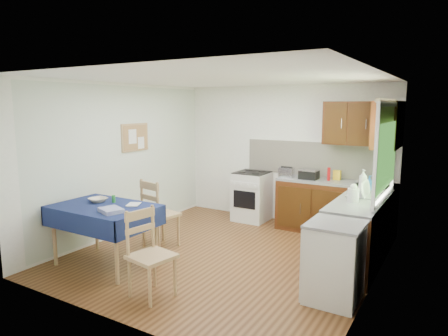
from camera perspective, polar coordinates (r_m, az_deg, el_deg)
The scene contains 33 objects.
floor at distance 5.89m, azimuth 0.29°, elevation -12.33°, with size 4.20×4.20×0.00m, color #492913.
ceiling at distance 5.50m, azimuth 0.31°, elevation 12.73°, with size 4.00×4.20×0.02m, color white.
wall_back at distance 7.43m, azimuth 8.56°, elevation 1.98°, with size 4.00×0.02×2.50m, color white.
wall_front at distance 3.93m, azimuth -15.48°, elevation -4.41°, with size 4.00×0.02×2.50m, color white.
wall_left at distance 6.79m, azimuth -14.40°, elevation 1.15°, with size 0.02×4.20×2.50m, color silver.
wall_right at distance 4.88m, azimuth 21.01°, elevation -2.14°, with size 0.02×4.20×2.50m, color white.
base_cabinets at distance 6.39m, azimuth 16.86°, elevation -6.95°, with size 1.90×2.30×0.86m.
worktop_back at distance 6.87m, azimuth 15.66°, elevation -1.93°, with size 1.90×0.60×0.04m, color slate.
worktop_right at distance 5.63m, azimuth 18.95°, elevation -4.45°, with size 0.60×1.70×0.04m, color slate.
worktop_corner at distance 6.74m, azimuth 20.99°, elevation -2.41°, with size 0.60×0.60×0.04m, color slate.
splashback at distance 7.20m, azimuth 13.29°, elevation 1.23°, with size 2.70×0.02×0.60m, color silver.
upper_cabinets at distance 6.66m, azimuth 19.97°, elevation 5.94°, with size 1.20×0.85×0.70m.
stove at distance 7.50m, azimuth 4.00°, elevation -4.01°, with size 0.60×0.61×0.92m.
window at distance 5.51m, azimuth 22.22°, elevation 3.22°, with size 0.04×1.48×1.26m.
fridge at distance 4.64m, azimuth 15.48°, elevation -12.83°, with size 0.58×0.60×0.89m.
corkboard at distance 6.94m, azimuth -12.59°, elevation 4.28°, with size 0.04×0.62×0.47m.
dining_table at distance 5.57m, azimuth -16.75°, elevation -6.21°, with size 1.36×0.92×0.82m.
chair_far at distance 6.12m, azimuth -9.44°, elevation -6.16°, with size 0.55×0.55×1.05m.
chair_near at distance 4.63m, azimuth -10.70°, elevation -11.55°, with size 0.51×0.51×1.00m.
toaster at distance 7.02m, azimuth 8.93°, elevation -0.61°, with size 0.25×0.15×0.19m.
sandwich_press at distance 6.92m, azimuth 12.05°, elevation -0.84°, with size 0.30×0.26×0.17m.
sauce_bottle at distance 6.84m, azimuth 14.74°, elevation -0.84°, with size 0.05×0.05×0.22m, color red.
yellow_packet at distance 6.95m, azimuth 15.84°, elevation -0.98°, with size 0.12×0.08×0.16m, color yellow.
dish_rack at distance 5.79m, azimuth 19.54°, elevation -3.66°, with size 0.47×0.36×0.22m.
kettle at distance 5.41m, azimuth 17.99°, elevation -3.55°, with size 0.14×0.14×0.24m.
cup at distance 6.66m, azimuth 21.21°, elevation -1.95°, with size 0.12×0.12×0.10m, color silver.
soap_bottle_a at distance 6.10m, azimuth 19.24°, elevation -1.71°, with size 0.12×0.13×0.32m, color silver.
soap_bottle_b at distance 6.27m, azimuth 20.04°, elevation -2.00°, with size 0.10×0.10×0.21m, color blue.
soap_bottle_c at distance 5.53m, azimuth 18.02°, elevation -3.63°, with size 0.12×0.12×0.15m, color green.
plate_bowl at distance 5.76m, azimuth -17.55°, elevation -4.38°, with size 0.24×0.24×0.06m, color beige.
book at distance 5.48m, azimuth -13.59°, elevation -5.09°, with size 0.16×0.22×0.02m, color white.
spice_jar at distance 5.67m, azimuth -15.49°, elevation -4.27°, with size 0.05×0.05×0.10m, color #23812F.
tea_towel at distance 5.17m, azimuth -15.85°, elevation -5.83°, with size 0.29×0.23×0.05m, color navy.
Camera 1 is at (2.79, -4.73, 2.13)m, focal length 32.00 mm.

